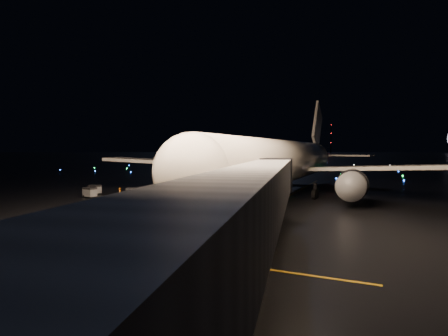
{
  "coord_description": "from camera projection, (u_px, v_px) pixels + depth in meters",
  "views": [
    {
      "loc": [
        24.41,
        -30.62,
        7.45
      ],
      "look_at": [
        6.08,
        12.0,
        5.0
      ],
      "focal_mm": 28.0,
      "sensor_mm": 36.0,
      "label": 1
    }
  ],
  "objects": [
    {
      "name": "ground",
      "position": [
        344.0,
        158.0,
        313.32
      ],
      "size": [
        2000.0,
        2000.0,
        0.0
      ],
      "primitive_type": "plane",
      "color": "black",
      "rests_on": "ground"
    },
    {
      "name": "lane_centre",
      "position": [
        273.0,
        205.0,
        47.13
      ],
      "size": [
        0.25,
        80.0,
        0.02
      ],
      "primitive_type": "cube",
      "color": "gold",
      "rests_on": "ground"
    },
    {
      "name": "lane_cross",
      "position": [
        11.0,
        234.0,
        30.91
      ],
      "size": [
        60.0,
        0.25,
        0.02
      ],
      "primitive_type": "cube",
      "color": "gold",
      "rests_on": "ground"
    },
    {
      "name": "airliner",
      "position": [
        289.0,
        138.0,
        56.05
      ],
      "size": [
        66.66,
        63.48,
        18.47
      ],
      "primitive_type": null,
      "rotation": [
        0.0,
        0.0,
        -0.02
      ],
      "color": "silver",
      "rests_on": "ground"
    },
    {
      "name": "pushback_tug",
      "position": [
        170.0,
        235.0,
        26.41
      ],
      "size": [
        4.68,
        3.54,
        1.99
      ],
      "primitive_type": "cube",
      "rotation": [
        0.0,
        0.0,
        -0.37
      ],
      "color": "silver",
      "rests_on": "ground"
    },
    {
      "name": "belt_loader",
      "position": [
        205.0,
        205.0,
        36.25
      ],
      "size": [
        7.39,
        4.22,
        3.47
      ],
      "primitive_type": null,
      "rotation": [
        0.0,
        0.0,
        0.34
      ],
      "color": "silver",
      "rests_on": "ground"
    },
    {
      "name": "crew_c",
      "position": [
        120.0,
        193.0,
        53.23
      ],
      "size": [
        0.77,
        1.02,
        1.61
      ],
      "primitive_type": "imported",
      "rotation": [
        0.0,
        0.0,
        -1.11
      ],
      "color": "orange",
      "rests_on": "ground"
    },
    {
      "name": "safety_cone_0",
      "position": [
        236.0,
        197.0,
        53.37
      ],
      "size": [
        0.5,
        0.5,
        0.47
      ],
      "primitive_type": "cone",
      "rotation": [
        0.0,
        0.0,
        0.25
      ],
      "color": "#FB4609",
      "rests_on": "ground"
    },
    {
      "name": "safety_cone_1",
      "position": [
        229.0,
        191.0,
        60.15
      ],
      "size": [
        0.57,
        0.57,
        0.5
      ],
      "primitive_type": "cone",
      "rotation": [
        0.0,
        0.0,
        0.35
      ],
      "color": "#FB4609",
      "rests_on": "ground"
    },
    {
      "name": "safety_cone_2",
      "position": [
        196.0,
        196.0,
        54.73
      ],
      "size": [
        0.49,
        0.49,
        0.5
      ],
      "primitive_type": "cone",
      "rotation": [
        0.0,
        0.0,
        -0.14
      ],
      "color": "#FB4609",
      "rests_on": "ground"
    },
    {
      "name": "safety_cone_3",
      "position": [
        171.0,
        183.0,
        74.94
      ],
      "size": [
        0.44,
        0.44,
        0.45
      ],
      "primitive_type": "cone",
      "rotation": [
        0.0,
        0.0,
        -0.11
      ],
      "color": "#FB4609",
      "rests_on": "ground"
    },
    {
      "name": "radio_mast",
      "position": [
        331.0,
        138.0,
        738.94
      ],
      "size": [
        1.8,
        1.8,
        64.0
      ],
      "primitive_type": "cylinder",
      "color": "black",
      "rests_on": "ground"
    },
    {
      "name": "taxiway_lights",
      "position": [
        305.0,
        168.0,
        135.34
      ],
      "size": [
        164.0,
        92.0,
        0.36
      ],
      "primitive_type": null,
      "color": "black",
      "rests_on": "ground"
    },
    {
      "name": "baggage_cart_0",
      "position": [
        134.0,
        194.0,
        52.06
      ],
      "size": [
        2.45,
        2.14,
        1.73
      ],
      "primitive_type": "cube",
      "rotation": [
        0.0,
        0.0,
        0.43
      ],
      "color": "gray",
      "rests_on": "ground"
    },
    {
      "name": "baggage_cart_1",
      "position": [
        90.0,
        193.0,
        54.19
      ],
      "size": [
        2.0,
        1.52,
        1.58
      ],
      "primitive_type": "cube",
      "rotation": [
        0.0,
        0.0,
        -0.13
      ],
      "color": "gray",
      "rests_on": "ground"
    },
    {
      "name": "baggage_cart_2",
      "position": [
        95.0,
        190.0,
        58.3
      ],
      "size": [
        1.86,
        1.35,
        1.53
      ],
      "primitive_type": "cube",
      "rotation": [
        0.0,
        0.0,
        -0.05
      ],
      "color": "gray",
      "rests_on": "ground"
    }
  ]
}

